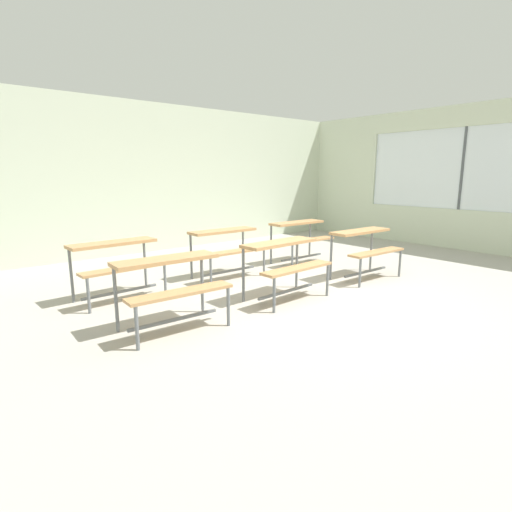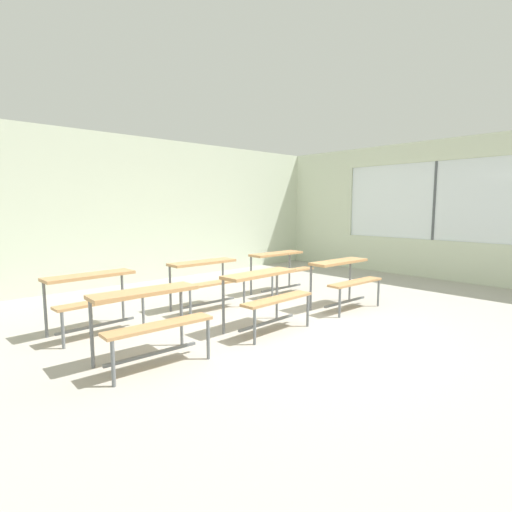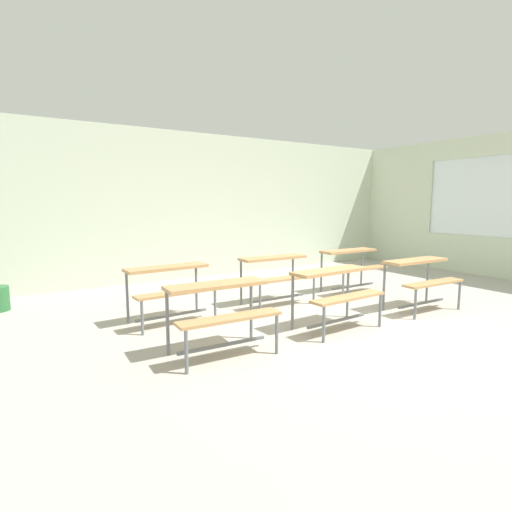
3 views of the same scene
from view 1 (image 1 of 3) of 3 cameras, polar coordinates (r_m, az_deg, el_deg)
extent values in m
cube|color=#ADA89E|center=(5.29, 8.88, -6.35)|extent=(10.00, 9.00, 0.05)
cube|color=beige|center=(8.68, -14.03, 10.69)|extent=(10.00, 0.12, 3.00)
cube|color=beige|center=(9.47, 29.48, 3.05)|extent=(0.12, 9.00, 0.85)
cube|color=beige|center=(9.47, 30.97, 17.22)|extent=(0.12, 9.00, 0.45)
cube|color=beige|center=(11.15, 12.63, 11.93)|extent=(0.12, 1.90, 1.70)
cube|color=white|center=(9.59, 27.43, 11.00)|extent=(0.02, 4.20, 1.70)
cube|color=#4C5156|center=(9.59, 27.43, 11.00)|extent=(0.06, 0.05, 1.70)
cube|color=tan|center=(4.26, -12.75, -0.52)|extent=(1.11, 0.37, 0.04)
cube|color=tan|center=(4.05, -10.67, -5.16)|extent=(1.11, 0.27, 0.03)
cylinder|color=slate|center=(4.31, -19.39, -5.72)|extent=(0.04, 0.04, 0.72)
cylinder|color=slate|center=(4.69, -7.71, -3.76)|extent=(0.04, 0.04, 0.72)
cylinder|color=slate|center=(3.86, -16.67, -9.78)|extent=(0.04, 0.04, 0.44)
cylinder|color=slate|center=(4.28, -3.98, -7.15)|extent=(0.04, 0.04, 0.44)
cube|color=slate|center=(4.31, -11.59, -8.91)|extent=(1.00, 0.08, 0.03)
cube|color=tan|center=(5.17, 3.38, 1.87)|extent=(1.11, 0.37, 0.04)
cube|color=tan|center=(5.02, 5.95, -1.75)|extent=(1.11, 0.27, 0.03)
cylinder|color=slate|center=(5.01, -1.82, -2.64)|extent=(0.04, 0.04, 0.72)
cylinder|color=slate|center=(5.70, 5.85, -0.95)|extent=(0.04, 0.04, 0.72)
cylinder|color=slate|center=(4.66, 2.60, -5.54)|extent=(0.04, 0.04, 0.44)
cylinder|color=slate|center=(5.39, 10.17, -3.34)|extent=(0.04, 0.04, 0.44)
cube|color=slate|center=(5.22, 4.40, -5.05)|extent=(1.00, 0.08, 0.03)
cube|color=tan|center=(6.41, 14.69, 3.42)|extent=(1.11, 0.35, 0.04)
cube|color=tan|center=(6.27, 16.87, 0.52)|extent=(1.11, 0.25, 0.03)
cylinder|color=slate|center=(6.18, 10.67, -0.09)|extent=(0.04, 0.04, 0.72)
cylinder|color=slate|center=(6.95, 16.12, 0.95)|extent=(0.04, 0.04, 0.72)
cylinder|color=slate|center=(5.87, 14.64, -2.29)|extent=(0.04, 0.04, 0.44)
cylinder|color=slate|center=(6.68, 19.87, -0.94)|extent=(0.04, 0.04, 0.44)
cube|color=slate|center=(6.45, 15.39, -2.19)|extent=(1.00, 0.06, 0.03)
cube|color=tan|center=(5.47, -19.79, 1.73)|extent=(1.11, 0.37, 0.04)
cube|color=tan|center=(5.23, -18.21, -1.72)|extent=(1.11, 0.27, 0.03)
cylinder|color=slate|center=(5.50, -24.89, -2.45)|extent=(0.04, 0.04, 0.72)
cylinder|color=slate|center=(5.86, -15.58, -0.96)|extent=(0.04, 0.04, 0.72)
cylinder|color=slate|center=(5.03, -22.82, -5.18)|extent=(0.04, 0.04, 0.44)
cylinder|color=slate|center=(5.42, -12.85, -3.36)|extent=(0.04, 0.04, 0.44)
cube|color=slate|center=(5.48, -18.77, -4.85)|extent=(1.00, 0.08, 0.03)
cube|color=tan|center=(6.28, -4.76, 3.59)|extent=(1.10, 0.33, 0.04)
cube|color=tan|center=(6.06, -3.01, 0.64)|extent=(1.10, 0.23, 0.03)
cylinder|color=slate|center=(6.19, -9.26, -0.02)|extent=(0.04, 0.04, 0.72)
cylinder|color=slate|center=(6.73, -1.87, 1.07)|extent=(0.04, 0.04, 0.72)
cylinder|color=slate|center=(5.76, -6.47, -2.24)|extent=(0.04, 0.04, 0.44)
cylinder|color=slate|center=(6.34, 1.15, -0.88)|extent=(0.04, 0.04, 0.44)
cube|color=slate|center=(6.28, -3.94, -2.16)|extent=(1.00, 0.04, 0.03)
cube|color=tan|center=(7.34, 5.86, 4.74)|extent=(1.10, 0.34, 0.04)
cube|color=tan|center=(7.16, 7.62, 2.26)|extent=(1.10, 0.24, 0.03)
cylinder|color=slate|center=(7.16, 2.17, 1.71)|extent=(0.04, 0.04, 0.72)
cylinder|color=slate|center=(7.84, 7.69, 2.49)|extent=(0.04, 0.04, 0.72)
cylinder|color=slate|center=(6.79, 5.20, -0.09)|extent=(0.04, 0.04, 0.44)
cylinder|color=slate|center=(7.51, 10.70, 0.89)|extent=(0.04, 0.04, 0.44)
cube|color=slate|center=(7.35, 6.53, -0.17)|extent=(1.00, 0.05, 0.03)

